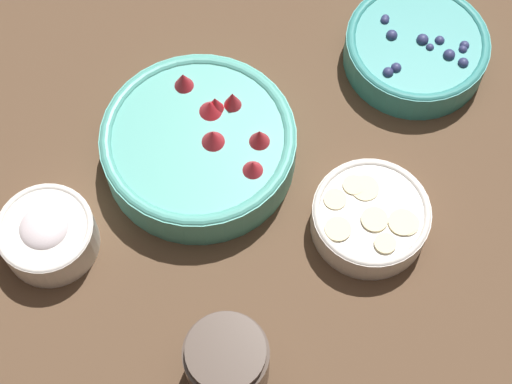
{
  "coord_description": "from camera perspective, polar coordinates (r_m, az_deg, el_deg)",
  "views": [
    {
      "loc": [
        -0.33,
        -0.4,
        0.95
      ],
      "look_at": [
        -0.06,
        -0.06,
        0.04
      ],
      "focal_mm": 60.0,
      "sensor_mm": 36.0,
      "label": 1
    }
  ],
  "objects": [
    {
      "name": "bowl_strawberries",
      "position": [
        1.05,
        -3.78,
        3.23
      ],
      "size": [
        0.24,
        0.24,
        0.08
      ],
      "color": "#56B7A8",
      "rests_on": "ground_plane"
    },
    {
      "name": "jar_chocolate",
      "position": [
        0.94,
        -1.95,
        -11.31
      ],
      "size": [
        0.09,
        0.09,
        0.09
      ],
      "color": "#4C3D33",
      "rests_on": "ground_plane"
    },
    {
      "name": "bowl_bananas",
      "position": [
        1.02,
        7.63,
        -1.67
      ],
      "size": [
        0.14,
        0.14,
        0.05
      ],
      "color": "silver",
      "rests_on": "ground_plane"
    },
    {
      "name": "ground_plane",
      "position": [
        1.08,
        0.51,
        2.81
      ],
      "size": [
        4.0,
        4.0,
        0.0
      ],
      "primitive_type": "plane",
      "color": "brown"
    },
    {
      "name": "bowl_cream",
      "position": [
        1.03,
        -13.74,
        -2.71
      ],
      "size": [
        0.11,
        0.11,
        0.06
      ],
      "color": "white",
      "rests_on": "ground_plane"
    },
    {
      "name": "bowl_blueberries",
      "position": [
        1.15,
        10.64,
        9.42
      ],
      "size": [
        0.19,
        0.19,
        0.05
      ],
      "color": "teal",
      "rests_on": "ground_plane"
    }
  ]
}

